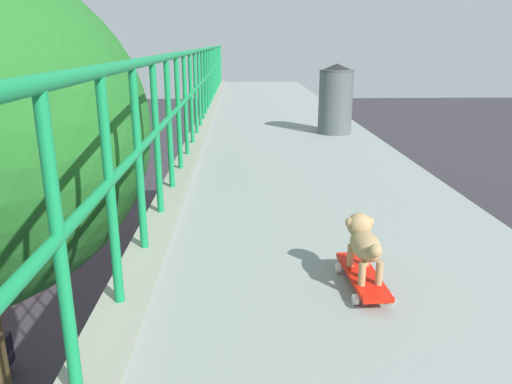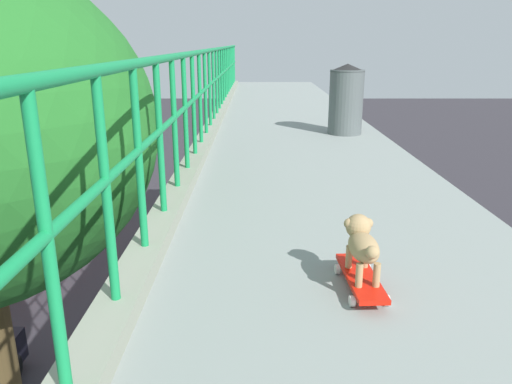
# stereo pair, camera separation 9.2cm
# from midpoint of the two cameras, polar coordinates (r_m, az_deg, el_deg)

# --- Properties ---
(toy_skateboard) EXTENTS (0.21, 0.55, 0.08)m
(toy_skateboard) POSITION_cam_midpoint_polar(r_m,az_deg,el_deg) (2.68, 11.28, -9.55)
(toy_skateboard) COLOR red
(toy_skateboard) RESTS_ON overpass_deck
(small_dog) EXTENTS (0.16, 0.40, 0.30)m
(small_dog) POSITION_cam_midpoint_polar(r_m,az_deg,el_deg) (2.61, 11.40, -5.53)
(small_dog) COLOR #A48559
(small_dog) RESTS_ON toy_skateboard
(litter_bin) EXTENTS (0.48, 0.48, 0.96)m
(litter_bin) POSITION_cam_midpoint_polar(r_m,az_deg,el_deg) (7.07, 8.84, 10.68)
(litter_bin) COLOR #4D5556
(litter_bin) RESTS_ON overpass_deck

